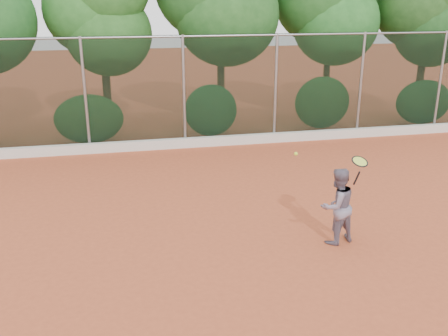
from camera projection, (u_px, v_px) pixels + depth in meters
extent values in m
plane|color=#B54D2A|center=(235.00, 245.00, 9.72)|extent=(80.00, 80.00, 0.00)
cube|color=beige|center=(186.00, 143.00, 15.98)|extent=(24.00, 0.20, 0.30)
imported|color=slate|center=(337.00, 206.00, 9.60)|extent=(0.87, 0.76, 1.53)
cube|color=black|center=(184.00, 92.00, 15.63)|extent=(24.00, 0.01, 3.50)
cylinder|color=gray|center=(183.00, 36.00, 15.07)|extent=(24.00, 0.06, 0.06)
cylinder|color=gray|center=(85.00, 96.00, 15.03)|extent=(0.09, 0.09, 3.50)
cylinder|color=gray|center=(184.00, 92.00, 15.63)|extent=(0.09, 0.09, 3.50)
cylinder|color=gray|center=(275.00, 89.00, 16.22)|extent=(0.09, 0.09, 3.50)
cylinder|color=gray|center=(361.00, 85.00, 16.81)|extent=(0.09, 0.09, 3.50)
cylinder|color=gray|center=(440.00, 82.00, 17.41)|extent=(0.09, 0.09, 3.50)
cylinder|color=#49321C|center=(108.00, 99.00, 17.46)|extent=(0.28, 0.28, 2.40)
ellipsoid|color=#245A1E|center=(109.00, 34.00, 16.69)|extent=(2.90, 2.40, 2.80)
ellipsoid|color=#256322|center=(92.00, 9.00, 16.61)|extent=(3.20, 2.70, 3.10)
cylinder|color=#4A321C|center=(221.00, 88.00, 17.87)|extent=(0.26, 0.26, 3.00)
ellipsoid|color=#32732C|center=(227.00, 15.00, 17.01)|extent=(3.60, 3.00, 3.50)
cylinder|color=#4A351C|center=(326.00, 87.00, 18.92)|extent=(0.24, 0.24, 2.70)
ellipsoid|color=#206021|center=(336.00, 22.00, 18.10)|extent=(3.20, 2.70, 3.10)
cylinder|color=#462D1B|center=(419.00, 88.00, 19.31)|extent=(0.28, 0.28, 2.50)
ellipsoid|color=#285E24|center=(433.00, 28.00, 18.53)|extent=(3.00, 2.50, 2.90)
ellipsoid|color=#2F6225|center=(419.00, 5.00, 18.45)|extent=(3.30, 2.80, 3.20)
ellipsoid|color=#37722B|center=(89.00, 119.00, 16.06)|extent=(2.20, 1.16, 1.60)
ellipsoid|color=#2A702C|center=(211.00, 110.00, 16.82)|extent=(1.80, 1.04, 1.76)
ellipsoid|color=#33712B|center=(322.00, 103.00, 17.58)|extent=(2.00, 1.10, 1.84)
ellipsoid|color=#246024|center=(423.00, 102.00, 18.42)|extent=(2.16, 1.12, 1.64)
cylinder|color=black|center=(357.00, 178.00, 9.35)|extent=(0.07, 0.17, 0.31)
torus|color=black|center=(360.00, 161.00, 9.18)|extent=(0.37, 0.36, 0.15)
cylinder|color=#D5E443|center=(360.00, 161.00, 9.18)|extent=(0.31, 0.30, 0.11)
sphere|color=#C8E433|center=(296.00, 154.00, 9.09)|extent=(0.07, 0.07, 0.07)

